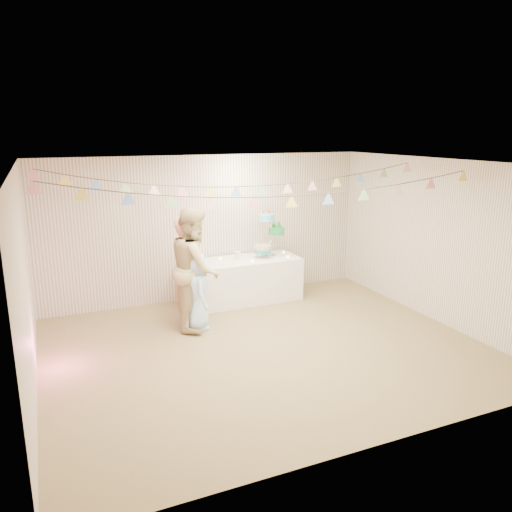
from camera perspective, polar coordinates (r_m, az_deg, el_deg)
name	(u,v)px	position (r m, az deg, el deg)	size (l,w,h in m)	color
floor	(265,348)	(7.23, 1.08, -10.48)	(6.00, 6.00, 0.00)	olive
ceiling	(266,163)	(6.58, 1.19, 10.55)	(6.00, 6.00, 0.00)	silver
back_wall	(209,228)	(9.07, -5.44, 3.22)	(6.00, 6.00, 0.00)	silver
front_wall	(379,323)	(4.74, 13.87, -7.49)	(6.00, 6.00, 0.00)	silver
left_wall	(25,287)	(6.22, -24.93, -3.20)	(5.00, 5.00, 0.00)	silver
right_wall	(437,241)	(8.46, 19.97, 1.62)	(5.00, 5.00, 0.00)	silver
table	(242,280)	(9.02, -1.56, -2.77)	(2.06, 0.82, 0.77)	white
cake_stand	(269,235)	(9.08, 1.51, 2.37)	(0.73, 0.43, 0.81)	silver
cake_bottom	(263,254)	(9.04, 0.80, 0.24)	(0.31, 0.31, 0.15)	teal
cake_middle	(276,236)	(9.25, 2.29, 2.26)	(0.27, 0.27, 0.22)	#1E8B40
cake_top_tier	(267,224)	(8.99, 1.26, 3.67)	(0.25, 0.25, 0.19)	#4DC0F3
platter	(216,264)	(8.70, -4.57, -0.89)	(0.34, 0.34, 0.02)	white
posy	(237,256)	(8.92, -2.15, -0.02)	(0.14, 0.14, 0.16)	white
person_adult_a	(189,271)	(7.88, -7.68, -1.68)	(0.64, 0.42, 1.76)	#F89381
person_adult_b	(195,268)	(7.76, -6.98, -1.36)	(0.92, 0.72, 1.90)	tan
person_child	(197,292)	(7.74, -6.80, -4.07)	(0.59, 0.38, 1.21)	#B4DBFF
bunting_back	(236,176)	(7.61, -2.31, 9.16)	(5.60, 1.10, 0.40)	pink
bunting_front	(273,186)	(6.43, 1.93, 7.95)	(5.60, 0.90, 0.36)	#72A5E5
tealight_0	(202,265)	(8.52, -6.20, -1.07)	(0.04, 0.04, 0.03)	#FFD88C
tealight_1	(220,258)	(8.95, -4.08, -0.26)	(0.04, 0.04, 0.03)	#FFD88C
tealight_2	(252,261)	(8.75, -0.43, -0.57)	(0.04, 0.04, 0.03)	#FFD88C
tealight_3	(255,254)	(9.24, -0.07, 0.22)	(0.04, 0.04, 0.03)	#FFD88C
tealight_4	(288,256)	(9.08, 3.66, -0.05)	(0.04, 0.04, 0.03)	#FFD88C
tealight_5	(284,252)	(9.40, 3.18, 0.45)	(0.04, 0.04, 0.03)	#FFD88C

